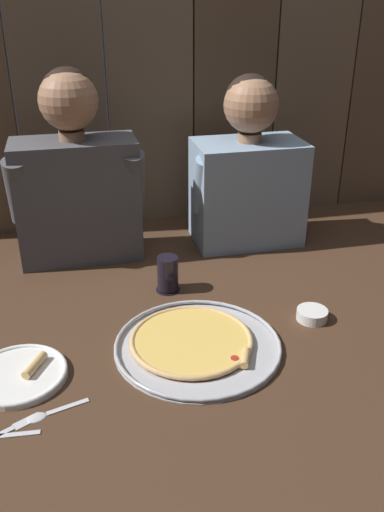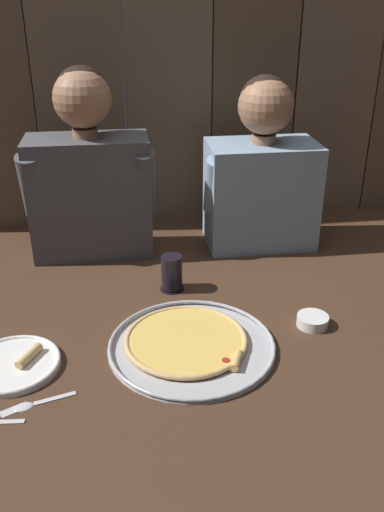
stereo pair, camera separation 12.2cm
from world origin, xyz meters
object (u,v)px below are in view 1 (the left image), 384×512
(pizza_tray, at_px, (195,343))
(diner_left, at_px, (76,176))
(dinner_plate, at_px, (19,374))
(dipping_bowl, at_px, (312,314))
(diner_right, at_px, (248,171))
(drinking_glass, at_px, (168,274))

(pizza_tray, bearing_deg, diner_left, 112.86)
(diner_left, bearing_deg, dinner_plate, -106.23)
(dipping_bowl, xyz_separation_m, diner_right, (-0.02, 0.55, 0.24))
(dinner_plate, bearing_deg, pizza_tray, 3.53)
(drinking_glass, xyz_separation_m, diner_left, (-0.24, 0.30, 0.23))
(pizza_tray, xyz_separation_m, drinking_glass, (-0.01, 0.30, 0.04))
(dinner_plate, xyz_separation_m, diner_left, (0.18, 0.63, 0.28))
(pizza_tray, relative_size, dipping_bowl, 4.97)
(dipping_bowl, bearing_deg, diner_left, 137.40)
(dinner_plate, bearing_deg, diner_left, 73.77)
(drinking_glass, height_order, diner_left, diner_left)
(dinner_plate, height_order, drinking_glass, drinking_glass)
(dinner_plate, height_order, dipping_bowl, dinner_plate)
(dinner_plate, distance_m, diner_right, 1.02)
(pizza_tray, distance_m, dipping_bowl, 0.35)
(pizza_tray, xyz_separation_m, diner_right, (0.33, 0.60, 0.25))
(pizza_tray, xyz_separation_m, diner_left, (-0.25, 0.60, 0.28))
(drinking_glass, distance_m, diner_left, 0.45)
(pizza_tray, distance_m, diner_left, 0.71)
(dipping_bowl, bearing_deg, drinking_glass, 145.21)
(drinking_glass, relative_size, diner_right, 0.19)
(dinner_plate, height_order, diner_left, diner_left)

